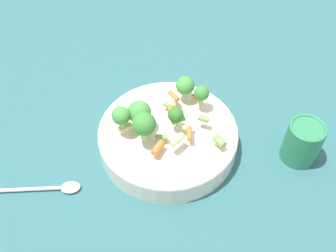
{
  "coord_description": "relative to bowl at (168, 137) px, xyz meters",
  "views": [
    {
      "loc": [
        -0.47,
        -0.07,
        0.61
      ],
      "look_at": [
        0.0,
        0.0,
        0.06
      ],
      "focal_mm": 42.0,
      "sensor_mm": 36.0,
      "label": 1
    }
  ],
  "objects": [
    {
      "name": "cup",
      "position": [
        0.01,
        -0.25,
        0.02
      ],
      "size": [
        0.07,
        0.07,
        0.09
      ],
      "color": "#2D7F51",
      "rests_on": "ground_plane"
    },
    {
      "name": "bowl",
      "position": [
        0.0,
        0.0,
        0.0
      ],
      "size": [
        0.27,
        0.27,
        0.05
      ],
      "color": "silver",
      "rests_on": "ground_plane"
    },
    {
      "name": "spoon",
      "position": [
        -0.13,
        0.19,
        -0.02
      ],
      "size": [
        0.05,
        0.17,
        0.01
      ],
      "rotation": [
        0.0,
        0.0,
        11.2
      ],
      "color": "silver",
      "rests_on": "ground_plane"
    },
    {
      "name": "pasta_salad",
      "position": [
        0.01,
        0.02,
        0.06
      ],
      "size": [
        0.18,
        0.21,
        0.07
      ],
      "color": "#8CB766",
      "rests_on": "bowl"
    },
    {
      "name": "ground_plane",
      "position": [
        0.0,
        0.0,
        -0.03
      ],
      "size": [
        3.0,
        3.0,
        0.0
      ],
      "primitive_type": "plane",
      "color": "#2D6066"
    }
  ]
}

